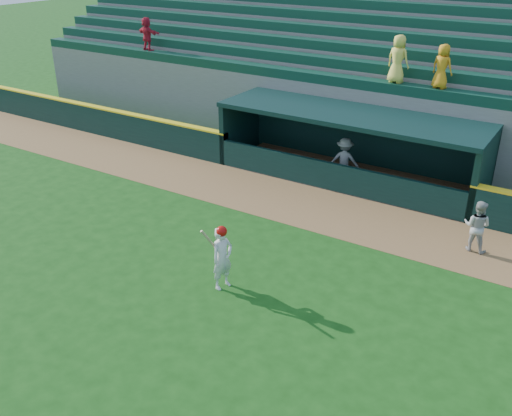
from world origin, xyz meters
name	(u,v)px	position (x,y,z in m)	size (l,w,h in m)	color
ground	(223,276)	(0.00, 0.00, 0.00)	(120.00, 120.00, 0.00)	#154411
warning_track	(310,207)	(0.00, 4.90, 0.01)	(40.00, 3.00, 0.01)	brown
field_wall_left	(84,118)	(-12.25, 6.55, 0.60)	(15.50, 0.30, 1.20)	black
wall_stripe_left	(82,104)	(-12.25, 6.55, 1.23)	(15.50, 0.32, 0.06)	yellow
dugout_player_front	(477,226)	(5.14, 4.86, 0.75)	(0.73, 0.57, 1.50)	#A4A49E
dugout_player_inside	(344,160)	(-0.02, 7.45, 0.80)	(1.04, 0.60, 1.61)	gray
dugout	(352,141)	(0.00, 8.00, 1.36)	(9.40, 2.80, 2.46)	#61615C
stands	(400,86)	(0.00, 12.57, 2.39)	(34.50, 6.26, 7.55)	slate
batter_at_plate	(222,257)	(0.29, -0.41, 0.86)	(0.58, 0.80, 1.72)	silver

